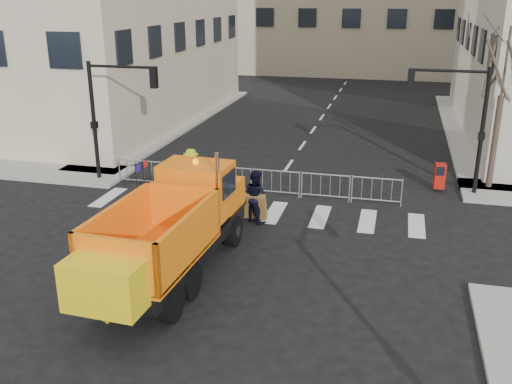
% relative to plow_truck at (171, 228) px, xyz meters
% --- Properties ---
extents(ground, '(120.00, 120.00, 0.00)m').
position_rel_plow_truck_xyz_m(ground, '(1.15, 0.48, -1.62)').
color(ground, black).
rests_on(ground, ground).
extents(sidewalk_back, '(64.00, 5.00, 0.15)m').
position_rel_plow_truck_xyz_m(sidewalk_back, '(1.15, 8.98, -1.54)').
color(sidewalk_back, gray).
rests_on(sidewalk_back, ground).
extents(traffic_light_left, '(0.18, 0.18, 5.40)m').
position_rel_plow_truck_xyz_m(traffic_light_left, '(-6.85, 7.98, 1.08)').
color(traffic_light_left, black).
rests_on(traffic_light_left, ground).
extents(traffic_light_right, '(0.18, 0.18, 5.40)m').
position_rel_plow_truck_xyz_m(traffic_light_right, '(9.65, 9.98, 1.08)').
color(traffic_light_right, black).
rests_on(traffic_light_right, ground).
extents(crowd_barriers, '(12.60, 0.60, 1.10)m').
position_rel_plow_truck_xyz_m(crowd_barriers, '(0.40, 8.08, -1.07)').
color(crowd_barriers, '#9EA0A5').
rests_on(crowd_barriers, ground).
extents(street_tree, '(3.00, 3.00, 7.50)m').
position_rel_plow_truck_xyz_m(street_tree, '(10.35, 10.98, 2.13)').
color(street_tree, '#382B21').
rests_on(street_tree, ground).
extents(plow_truck, '(3.13, 9.48, 3.64)m').
position_rel_plow_truck_xyz_m(plow_truck, '(0.00, 0.00, 0.00)').
color(plow_truck, black).
rests_on(plow_truck, ground).
extents(cop_a, '(0.72, 0.65, 1.65)m').
position_rel_plow_truck_xyz_m(cop_a, '(-0.54, 3.60, -0.79)').
color(cop_a, black).
rests_on(cop_a, ground).
extents(cop_b, '(1.23, 1.16, 2.01)m').
position_rel_plow_truck_xyz_m(cop_b, '(1.34, 4.92, -0.61)').
color(cop_b, black).
rests_on(cop_b, ground).
extents(cop_c, '(1.15, 0.92, 1.82)m').
position_rel_plow_truck_xyz_m(cop_c, '(-0.50, 6.45, -0.71)').
color(cop_c, black).
rests_on(cop_c, ground).
extents(worker, '(1.17, 0.68, 1.80)m').
position_rel_plow_truck_xyz_m(worker, '(-2.11, 7.42, -0.57)').
color(worker, '#B4BD16').
rests_on(worker, sidewalk_back).
extents(newspaper_box, '(0.49, 0.45, 1.10)m').
position_rel_plow_truck_xyz_m(newspaper_box, '(8.21, 10.21, -0.92)').
color(newspaper_box, '#AA160D').
rests_on(newspaper_box, sidewalk_back).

